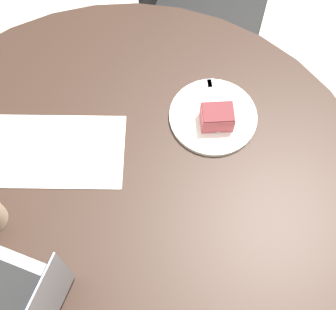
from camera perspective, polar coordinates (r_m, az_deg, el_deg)
The scene contains 6 objects.
ground_plane at distance 1.84m, azimuth -3.89°, elevation -13.93°, with size 12.00×12.00×0.00m, color #B7AD9E.
dining_table at distance 1.26m, azimuth -5.58°, elevation -8.28°, with size 1.34×1.34×0.70m.
paper_document at distance 1.26m, azimuth -14.72°, elevation 0.52°, with size 0.46×0.40×0.00m.
plate at distance 1.26m, azimuth 5.51°, elevation 4.70°, with size 0.24×0.24×0.01m.
cake_slice at distance 1.22m, azimuth 6.00°, elevation 4.61°, with size 0.10×0.09×0.06m.
fork at distance 1.28m, azimuth 5.41°, elevation 6.71°, with size 0.09×0.16×0.00m.
Camera 1 is at (-0.09, -0.38, 1.79)m, focal length 50.00 mm.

